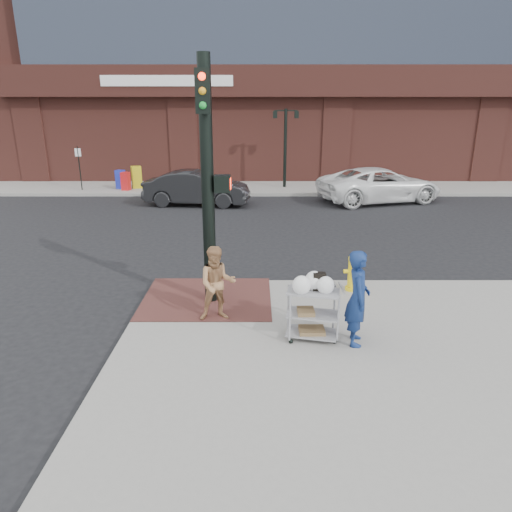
{
  "coord_description": "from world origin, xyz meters",
  "views": [
    {
      "loc": [
        0.48,
        -8.41,
        4.14
      ],
      "look_at": [
        0.48,
        0.53,
        1.25
      ],
      "focal_mm": 32.0,
      "sensor_mm": 36.0,
      "label": 1
    }
  ],
  "objects_px": {
    "pedestrian_tan": "(217,284)",
    "fire_hydrant": "(352,272)",
    "minivan_white": "(380,185)",
    "woman_blue": "(358,298)",
    "traffic_signal_pole": "(208,177)",
    "sedan_dark": "(197,188)",
    "lamp_post": "(285,139)",
    "utility_cart": "(313,310)"
  },
  "relations": [
    {
      "from": "pedestrian_tan",
      "to": "fire_hydrant",
      "type": "distance_m",
      "value": 3.34
    },
    {
      "from": "pedestrian_tan",
      "to": "minivan_white",
      "type": "xyz_separation_m",
      "value": [
        6.47,
        12.77,
        -0.11
      ]
    },
    {
      "from": "woman_blue",
      "to": "pedestrian_tan",
      "type": "relative_size",
      "value": 1.15
    },
    {
      "from": "traffic_signal_pole",
      "to": "pedestrian_tan",
      "type": "bearing_deg",
      "value": -77.54
    },
    {
      "from": "sedan_dark",
      "to": "lamp_post",
      "type": "bearing_deg",
      "value": -39.39
    },
    {
      "from": "fire_hydrant",
      "to": "utility_cart",
      "type": "bearing_deg",
      "value": -117.05
    },
    {
      "from": "lamp_post",
      "to": "woman_blue",
      "type": "distance_m",
      "value": 17.18
    },
    {
      "from": "minivan_white",
      "to": "woman_blue",
      "type": "bearing_deg",
      "value": 147.68
    },
    {
      "from": "pedestrian_tan",
      "to": "sedan_dark",
      "type": "bearing_deg",
      "value": 90.91
    },
    {
      "from": "sedan_dark",
      "to": "fire_hydrant",
      "type": "xyz_separation_m",
      "value": [
        4.85,
        -10.51,
        -0.17
      ]
    },
    {
      "from": "pedestrian_tan",
      "to": "lamp_post",
      "type": "bearing_deg",
      "value": 73.93
    },
    {
      "from": "utility_cart",
      "to": "fire_hydrant",
      "type": "xyz_separation_m",
      "value": [
        1.19,
        2.33,
        -0.13
      ]
    },
    {
      "from": "minivan_white",
      "to": "fire_hydrant",
      "type": "distance_m",
      "value": 11.79
    },
    {
      "from": "pedestrian_tan",
      "to": "utility_cart",
      "type": "xyz_separation_m",
      "value": [
        1.77,
        -0.81,
        -0.18
      ]
    },
    {
      "from": "lamp_post",
      "to": "utility_cart",
      "type": "xyz_separation_m",
      "value": [
        -0.51,
        -16.95,
        -1.9
      ]
    },
    {
      "from": "sedan_dark",
      "to": "traffic_signal_pole",
      "type": "bearing_deg",
      "value": -165.34
    },
    {
      "from": "lamp_post",
      "to": "woman_blue",
      "type": "relative_size",
      "value": 2.32
    },
    {
      "from": "minivan_white",
      "to": "utility_cart",
      "type": "relative_size",
      "value": 4.52
    },
    {
      "from": "woman_blue",
      "to": "sedan_dark",
      "type": "height_order",
      "value": "woman_blue"
    },
    {
      "from": "fire_hydrant",
      "to": "sedan_dark",
      "type": "bearing_deg",
      "value": 114.79
    },
    {
      "from": "utility_cart",
      "to": "fire_hydrant",
      "type": "height_order",
      "value": "utility_cart"
    },
    {
      "from": "pedestrian_tan",
      "to": "sedan_dark",
      "type": "relative_size",
      "value": 0.32
    },
    {
      "from": "lamp_post",
      "to": "utility_cart",
      "type": "height_order",
      "value": "lamp_post"
    },
    {
      "from": "utility_cart",
      "to": "lamp_post",
      "type": "bearing_deg",
      "value": 88.29
    },
    {
      "from": "lamp_post",
      "to": "pedestrian_tan",
      "type": "distance_m",
      "value": 16.39
    },
    {
      "from": "traffic_signal_pole",
      "to": "pedestrian_tan",
      "type": "xyz_separation_m",
      "value": [
        0.2,
        -0.91,
        -1.93
      ]
    },
    {
      "from": "woman_blue",
      "to": "minivan_white",
      "type": "relative_size",
      "value": 0.3
    },
    {
      "from": "traffic_signal_pole",
      "to": "fire_hydrant",
      "type": "bearing_deg",
      "value": 10.83
    },
    {
      "from": "woman_blue",
      "to": "fire_hydrant",
      "type": "bearing_deg",
      "value": -2.89
    },
    {
      "from": "utility_cart",
      "to": "sedan_dark",
      "type": "bearing_deg",
      "value": 105.93
    },
    {
      "from": "woman_blue",
      "to": "fire_hydrant",
      "type": "distance_m",
      "value": 2.55
    },
    {
      "from": "sedan_dark",
      "to": "minivan_white",
      "type": "bearing_deg",
      "value": -78.91
    },
    {
      "from": "traffic_signal_pole",
      "to": "sedan_dark",
      "type": "bearing_deg",
      "value": 98.66
    },
    {
      "from": "pedestrian_tan",
      "to": "fire_hydrant",
      "type": "height_order",
      "value": "pedestrian_tan"
    },
    {
      "from": "sedan_dark",
      "to": "fire_hydrant",
      "type": "distance_m",
      "value": 11.58
    },
    {
      "from": "woman_blue",
      "to": "utility_cart",
      "type": "height_order",
      "value": "woman_blue"
    },
    {
      "from": "lamp_post",
      "to": "utility_cart",
      "type": "bearing_deg",
      "value": -91.71
    },
    {
      "from": "traffic_signal_pole",
      "to": "fire_hydrant",
      "type": "distance_m",
      "value": 3.92
    },
    {
      "from": "traffic_signal_pole",
      "to": "utility_cart",
      "type": "xyz_separation_m",
      "value": [
        1.97,
        -1.73,
        -2.11
      ]
    },
    {
      "from": "sedan_dark",
      "to": "minivan_white",
      "type": "height_order",
      "value": "minivan_white"
    },
    {
      "from": "lamp_post",
      "to": "woman_blue",
      "type": "bearing_deg",
      "value": -89.17
    },
    {
      "from": "woman_blue",
      "to": "utility_cart",
      "type": "relative_size",
      "value": 1.37
    }
  ]
}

